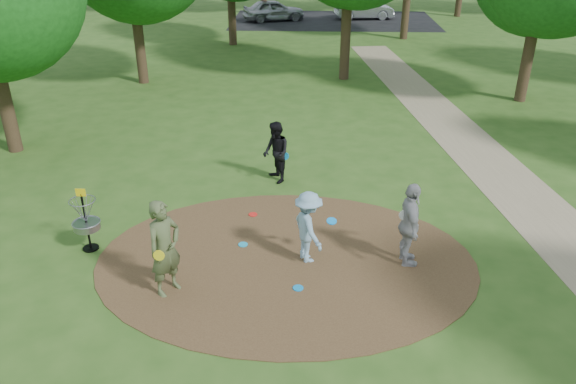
{
  "coord_description": "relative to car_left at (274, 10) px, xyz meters",
  "views": [
    {
      "loc": [
        0.47,
        -10.42,
        6.99
      ],
      "look_at": [
        0.0,
        1.2,
        1.1
      ],
      "focal_mm": 35.0,
      "sensor_mm": 36.0,
      "label": 1
    }
  ],
  "objects": [
    {
      "name": "player_observer_with_disc",
      "position": [
        -0.17,
        -30.88,
        0.32
      ],
      "size": [
        0.84,
        0.9,
        2.06
      ],
      "color": "#4B5833",
      "rests_on": "ground"
    },
    {
      "name": "disc_ground_blue",
      "position": [
        2.45,
        -30.72,
        -0.68
      ],
      "size": [
        0.22,
        0.22,
        0.02
      ],
      "primitive_type": "cylinder",
      "color": "#0C89D5",
      "rests_on": "dirt_clearing"
    },
    {
      "name": "disc_ground_red",
      "position": [
        1.23,
        -27.66,
        -0.68
      ],
      "size": [
        0.22,
        0.22,
        0.02
      ],
      "primitive_type": "cylinder",
      "color": "red",
      "rests_on": "dirt_clearing"
    },
    {
      "name": "player_walking_with_disc",
      "position": [
        1.7,
        -25.61,
        0.17
      ],
      "size": [
        0.96,
        1.05,
        1.76
      ],
      "color": "black",
      "rests_on": "ground"
    },
    {
      "name": "disc_ground_cyan",
      "position": [
        1.13,
        -29.1,
        -0.68
      ],
      "size": [
        0.22,
        0.22,
        0.02
      ],
      "primitive_type": "cylinder",
      "color": "#199EC9",
      "rests_on": "dirt_clearing"
    },
    {
      "name": "parking_lot",
      "position": [
        4.15,
        0.32,
        -0.71
      ],
      "size": [
        14.0,
        8.0,
        0.01
      ],
      "primitive_type": "cube",
      "color": "black",
      "rests_on": "ground"
    },
    {
      "name": "player_throwing_with_disc",
      "position": [
        2.64,
        -29.62,
        0.12
      ],
      "size": [
        1.13,
        1.23,
        1.66
      ],
      "color": "#81A9C1",
      "rests_on": "ground"
    },
    {
      "name": "disc_golf_basket",
      "position": [
        -2.35,
        -29.38,
        0.16
      ],
      "size": [
        0.63,
        0.63,
        1.54
      ],
      "color": "black",
      "rests_on": "ground"
    },
    {
      "name": "car_right",
      "position": [
        6.29,
        0.89,
        -0.04
      ],
      "size": [
        4.27,
        2.02,
        1.35
      ],
      "primitive_type": "imported",
      "rotation": [
        0.0,
        0.0,
        1.72
      ],
      "color": "#9FA3A7",
      "rests_on": "ground"
    },
    {
      "name": "footpath",
      "position": [
        8.65,
        -27.68,
        -0.71
      ],
      "size": [
        7.55,
        39.89,
        0.01
      ],
      "primitive_type": "cube",
      "rotation": [
        0.0,
        0.0,
        0.14
      ],
      "color": "#8C7A5B",
      "rests_on": "ground"
    },
    {
      "name": "dirt_clearing",
      "position": [
        2.15,
        -29.68,
        -0.7
      ],
      "size": [
        8.4,
        8.4,
        0.02
      ],
      "primitive_type": "cylinder",
      "color": "#47301C",
      "rests_on": "ground"
    },
    {
      "name": "player_waiting_with_disc",
      "position": [
        4.79,
        -29.67,
        0.25
      ],
      "size": [
        0.54,
        1.16,
        1.93
      ],
      "color": "#98989A",
      "rests_on": "ground"
    },
    {
      "name": "car_left",
      "position": [
        0.0,
        0.0,
        0.0
      ],
      "size": [
        4.5,
        2.89,
        1.43
      ],
      "primitive_type": "imported",
      "rotation": [
        0.0,
        0.0,
        1.88
      ],
      "color": "#929699",
      "rests_on": "ground"
    },
    {
      "name": "ground",
      "position": [
        2.15,
        -29.68,
        -0.71
      ],
      "size": [
        100.0,
        100.0,
        0.0
      ],
      "primitive_type": "plane",
      "color": "#2D5119",
      "rests_on": "ground"
    }
  ]
}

